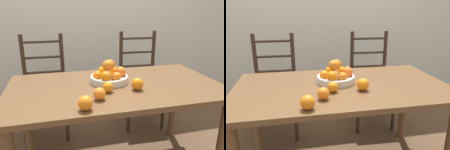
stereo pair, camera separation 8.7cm
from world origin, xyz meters
The scene contains 9 objects.
wall_back centered at (0.00, 1.45, 1.30)m, with size 8.00×0.06×2.60m.
dining_table centered at (0.00, 0.00, 0.63)m, with size 1.53×0.84×0.73m.
fruit_bowl centered at (-0.03, 0.07, 0.79)m, with size 0.28×0.28×0.18m.
orange_loose_0 centered at (-0.27, -0.34, 0.78)m, with size 0.08×0.08×0.08m.
orange_loose_1 centered at (0.11, -0.13, 0.78)m, with size 0.08×0.08×0.08m.
orange_loose_2 centered at (-0.09, -0.12, 0.77)m, with size 0.07×0.07×0.07m.
orange_loose_3 centered at (-0.17, -0.23, 0.77)m, with size 0.08×0.08×0.08m.
chair_left centered at (-0.54, 0.71, 0.47)m, with size 0.42×0.40×1.02m.
chair_right centered at (0.48, 0.71, 0.47)m, with size 0.44×0.42×1.02m.
Camera 2 is at (-0.31, -1.44, 1.28)m, focal length 35.00 mm.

